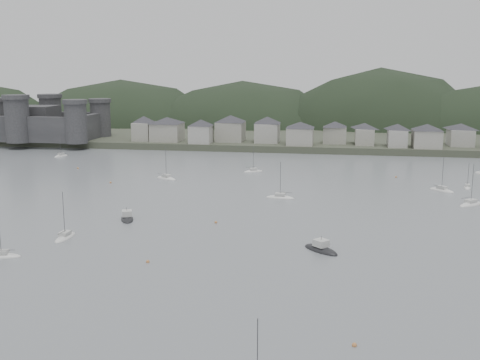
# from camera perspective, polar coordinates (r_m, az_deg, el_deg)

# --- Properties ---
(ground) EXTENTS (900.00, 900.00, 0.00)m
(ground) POSITION_cam_1_polar(r_m,az_deg,el_deg) (93.55, -7.96, -12.30)
(ground) COLOR slate
(ground) RESTS_ON ground
(far_shore_land) EXTENTS (900.00, 250.00, 3.00)m
(far_shore_land) POSITION_cam_1_polar(r_m,az_deg,el_deg) (379.33, 5.64, 5.56)
(far_shore_land) COLOR #383D2D
(far_shore_land) RESTS_ON ground
(forested_ridge) EXTENTS (851.55, 103.94, 102.57)m
(forested_ridge) POSITION_cam_1_polar(r_m,az_deg,el_deg) (355.09, 6.08, 3.11)
(forested_ridge) COLOR black
(forested_ridge) RESTS_ON ground
(castle) EXTENTS (66.00, 43.00, 20.00)m
(castle) POSITION_cam_1_polar(r_m,az_deg,el_deg) (301.04, -19.61, 5.40)
(castle) COLOR #333336
(castle) RESTS_ON far_shore_land
(waterfront_town) EXTENTS (451.48, 28.46, 12.92)m
(waterfront_town) POSITION_cam_1_polar(r_m,az_deg,el_deg) (267.62, 14.80, 4.56)
(waterfront_town) COLOR #9A998D
(waterfront_town) RESTS_ON far_shore_land
(sailboat_lead) EXTENTS (3.09, 6.45, 8.50)m
(sailboat_lead) POSITION_cam_1_polar(r_m,az_deg,el_deg) (194.00, 21.57, -0.69)
(sailboat_lead) COLOR silver
(sailboat_lead) RESTS_ON ground
(moored_fleet) EXTENTS (253.58, 172.09, 12.95)m
(moored_fleet) POSITION_cam_1_polar(r_m,az_deg,el_deg) (147.76, -1.99, -3.39)
(moored_fleet) COLOR silver
(moored_fleet) RESTS_ON ground
(motor_launch_near) EXTENTS (8.75, 8.50, 4.12)m
(motor_launch_near) POSITION_cam_1_polar(r_m,az_deg,el_deg) (120.24, 8.01, -6.82)
(motor_launch_near) COLOR black
(motor_launch_near) RESTS_ON ground
(motor_launch_far) EXTENTS (6.02, 8.92, 4.00)m
(motor_launch_far) POSITION_cam_1_polar(r_m,az_deg,el_deg) (145.78, -11.11, -3.75)
(motor_launch_far) COLOR black
(motor_launch_far) RESTS_ON ground
(mooring_buoys) EXTENTS (161.40, 128.06, 0.70)m
(mooring_buoys) POSITION_cam_1_polar(r_m,az_deg,el_deg) (149.64, -2.98, -3.23)
(mooring_buoys) COLOR #C17A40
(mooring_buoys) RESTS_ON ground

